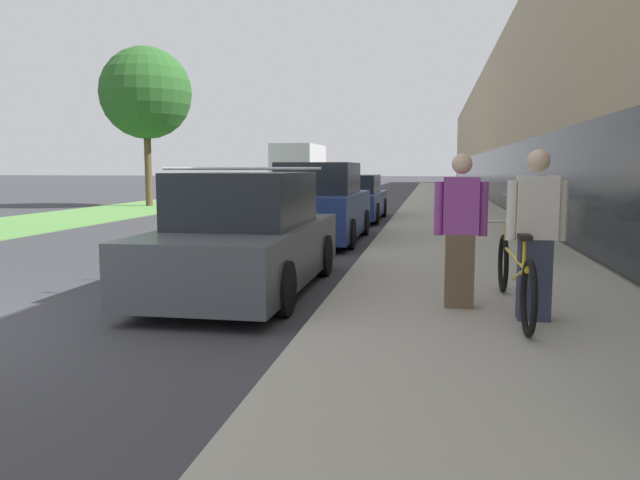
{
  "coord_description": "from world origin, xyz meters",
  "views": [
    {
      "loc": [
        4.95,
        -4.53,
        1.58
      ],
      "look_at": [
        1.76,
        13.19,
        -0.52
      ],
      "focal_mm": 35.0,
      "sensor_mm": 36.0,
      "label": 1
    }
  ],
  "objects_px": {
    "cruiser_bike_nearest": "(532,229)",
    "cruiser_bike_middle": "(516,219)",
    "parked_sedan_far": "(352,199)",
    "street_tree_far": "(146,93)",
    "bike_rack_hoop": "(547,228)",
    "moving_truck": "(301,170)",
    "parked_sedan_curbside": "(246,238)",
    "person_bystander": "(460,231)",
    "vintage_roadster_curbside": "(319,206)",
    "tandem_bicycle": "(514,275)",
    "person_rider": "(536,235)"
  },
  "relations": [
    {
      "from": "cruiser_bike_nearest",
      "to": "cruiser_bike_middle",
      "type": "xyz_separation_m",
      "value": [
        0.0,
        2.16,
        0.0
      ]
    },
    {
      "from": "cruiser_bike_nearest",
      "to": "person_rider",
      "type": "bearing_deg",
      "value": -98.29
    },
    {
      "from": "person_rider",
      "to": "cruiser_bike_nearest",
      "type": "xyz_separation_m",
      "value": [
        0.78,
        5.36,
        -0.44
      ]
    },
    {
      "from": "cruiser_bike_middle",
      "to": "parked_sedan_far",
      "type": "height_order",
      "value": "parked_sedan_far"
    },
    {
      "from": "vintage_roadster_curbside",
      "to": "parked_sedan_far",
      "type": "relative_size",
      "value": 0.93
    },
    {
      "from": "person_rider",
      "to": "cruiser_bike_middle",
      "type": "xyz_separation_m",
      "value": [
        0.78,
        7.51,
        -0.44
      ]
    },
    {
      "from": "tandem_bicycle",
      "to": "vintage_roadster_curbside",
      "type": "distance_m",
      "value": 7.49
    },
    {
      "from": "person_bystander",
      "to": "moving_truck",
      "type": "xyz_separation_m",
      "value": [
        -7.69,
        28.5,
        0.5
      ]
    },
    {
      "from": "cruiser_bike_nearest",
      "to": "parked_sedan_far",
      "type": "distance_m",
      "value": 8.35
    },
    {
      "from": "person_rider",
      "to": "bike_rack_hoop",
      "type": "bearing_deg",
      "value": 78.79
    },
    {
      "from": "bike_rack_hoop",
      "to": "street_tree_far",
      "type": "xyz_separation_m",
      "value": [
        -13.1,
        13.72,
        3.87
      ]
    },
    {
      "from": "tandem_bicycle",
      "to": "person_bystander",
      "type": "relative_size",
      "value": 1.67
    },
    {
      "from": "bike_rack_hoop",
      "to": "vintage_roadster_curbside",
      "type": "xyz_separation_m",
      "value": [
        -4.14,
        3.13,
        0.11
      ]
    },
    {
      "from": "moving_truck",
      "to": "street_tree_far",
      "type": "bearing_deg",
      "value": -109.37
    },
    {
      "from": "person_bystander",
      "to": "vintage_roadster_curbside",
      "type": "height_order",
      "value": "person_bystander"
    },
    {
      "from": "bike_rack_hoop",
      "to": "parked_sedan_curbside",
      "type": "distance_m",
      "value": 4.75
    },
    {
      "from": "person_bystander",
      "to": "parked_sedan_curbside",
      "type": "relative_size",
      "value": 0.37
    },
    {
      "from": "person_rider",
      "to": "moving_truck",
      "type": "bearing_deg",
      "value": 106.12
    },
    {
      "from": "parked_sedan_far",
      "to": "street_tree_far",
      "type": "xyz_separation_m",
      "value": [
        -8.96,
        5.07,
        3.89
      ]
    },
    {
      "from": "cruiser_bike_nearest",
      "to": "vintage_roadster_curbside",
      "type": "xyz_separation_m",
      "value": [
        -4.13,
        1.74,
        0.25
      ]
    },
    {
      "from": "person_bystander",
      "to": "street_tree_far",
      "type": "distance_m",
      "value": 21.12
    },
    {
      "from": "cruiser_bike_nearest",
      "to": "street_tree_far",
      "type": "distance_m",
      "value": 18.43
    },
    {
      "from": "person_rider",
      "to": "cruiser_bike_nearest",
      "type": "bearing_deg",
      "value": 81.71
    },
    {
      "from": "tandem_bicycle",
      "to": "parked_sedan_far",
      "type": "bearing_deg",
      "value": 104.7
    },
    {
      "from": "street_tree_far",
      "to": "cruiser_bike_nearest",
      "type": "bearing_deg",
      "value": -43.26
    },
    {
      "from": "cruiser_bike_nearest",
      "to": "cruiser_bike_middle",
      "type": "bearing_deg",
      "value": 89.97
    },
    {
      "from": "tandem_bicycle",
      "to": "parked_sedan_curbside",
      "type": "xyz_separation_m",
      "value": [
        -3.16,
        1.19,
        0.18
      ]
    },
    {
      "from": "person_bystander",
      "to": "moving_truck",
      "type": "distance_m",
      "value": 29.53
    },
    {
      "from": "person_rider",
      "to": "vintage_roadster_curbside",
      "type": "height_order",
      "value": "person_rider"
    },
    {
      "from": "person_bystander",
      "to": "cruiser_bike_middle",
      "type": "relative_size",
      "value": 0.93
    },
    {
      "from": "cruiser_bike_nearest",
      "to": "parked_sedan_far",
      "type": "xyz_separation_m",
      "value": [
        -4.14,
        7.25,
        0.12
      ]
    },
    {
      "from": "person_rider",
      "to": "street_tree_far",
      "type": "xyz_separation_m",
      "value": [
        -12.32,
        17.68,
        3.57
      ]
    },
    {
      "from": "cruiser_bike_nearest",
      "to": "street_tree_far",
      "type": "bearing_deg",
      "value": 136.74
    },
    {
      "from": "vintage_roadster_curbside",
      "to": "person_bystander",
      "type": "bearing_deg",
      "value": -68.09
    },
    {
      "from": "parked_sedan_far",
      "to": "bike_rack_hoop",
      "type": "bearing_deg",
      "value": -64.41
    },
    {
      "from": "person_bystander",
      "to": "bike_rack_hoop",
      "type": "xyz_separation_m",
      "value": [
        1.46,
        3.53,
        -0.28
      ]
    },
    {
      "from": "bike_rack_hoop",
      "to": "moving_truck",
      "type": "relative_size",
      "value": 0.13
    },
    {
      "from": "cruiser_bike_middle",
      "to": "parked_sedan_curbside",
      "type": "height_order",
      "value": "parked_sedan_curbside"
    },
    {
      "from": "cruiser_bike_middle",
      "to": "vintage_roadster_curbside",
      "type": "xyz_separation_m",
      "value": [
        -4.14,
        -0.42,
        0.25
      ]
    },
    {
      "from": "tandem_bicycle",
      "to": "street_tree_far",
      "type": "relative_size",
      "value": 0.42
    },
    {
      "from": "bike_rack_hoop",
      "to": "parked_sedan_far",
      "type": "distance_m",
      "value": 9.59
    },
    {
      "from": "person_bystander",
      "to": "street_tree_far",
      "type": "xyz_separation_m",
      "value": [
        -11.64,
        17.25,
        3.59
      ]
    },
    {
      "from": "moving_truck",
      "to": "bike_rack_hoop",
      "type": "bearing_deg",
      "value": -69.89
    },
    {
      "from": "cruiser_bike_nearest",
      "to": "bike_rack_hoop",
      "type": "bearing_deg",
      "value": -89.84
    },
    {
      "from": "parked_sedan_curbside",
      "to": "moving_truck",
      "type": "xyz_separation_m",
      "value": [
        -5.06,
        27.4,
        0.76
      ]
    },
    {
      "from": "street_tree_far",
      "to": "parked_sedan_far",
      "type": "bearing_deg",
      "value": -29.5
    },
    {
      "from": "street_tree_far",
      "to": "tandem_bicycle",
      "type": "bearing_deg",
      "value": -54.91
    },
    {
      "from": "cruiser_bike_middle",
      "to": "moving_truck",
      "type": "bearing_deg",
      "value": 113.11
    },
    {
      "from": "cruiser_bike_nearest",
      "to": "street_tree_far",
      "type": "height_order",
      "value": "street_tree_far"
    },
    {
      "from": "person_rider",
      "to": "street_tree_far",
      "type": "bearing_deg",
      "value": 124.87
    }
  ]
}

